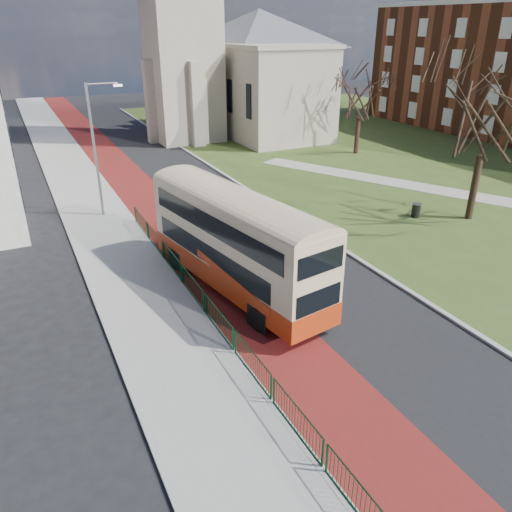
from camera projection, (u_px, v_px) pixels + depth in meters
ground at (315, 346)px, 18.97m from camera, size 160.00×160.00×0.00m
road_carriageway at (183, 195)px, 35.84m from camera, size 9.00×120.00×0.01m
bus_lane at (147, 200)px, 34.76m from camera, size 3.40×120.00×0.01m
pavement_west at (90, 207)px, 33.22m from camera, size 4.00×120.00×0.12m
kerb_west at (120, 203)px, 34.02m from camera, size 0.25×120.00×0.13m
kerb_east at (231, 179)px, 39.28m from camera, size 0.25×80.00×0.13m
grass_green at (423, 153)px, 47.25m from camera, size 40.00×80.00×0.04m
footpath at (480, 198)px, 35.08m from camera, size 18.84×32.82×0.03m
pedestrian_railing at (204, 303)px, 20.81m from camera, size 0.07×24.00×1.12m
gothic_church at (223, 2)px, 49.37m from camera, size 16.38×18.00×40.00m
streetlamp at (97, 144)px, 29.94m from camera, size 2.13×0.18×8.00m
bus at (235, 238)px, 21.89m from camera, size 4.33×11.09×4.52m
winter_tree_near at (491, 101)px, 28.37m from camera, size 7.36×7.36×10.29m
winter_tree_far at (361, 89)px, 44.81m from camera, size 7.46×7.46×8.38m
litter_bin at (416, 210)px, 31.39m from camera, size 0.57×0.57×0.91m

